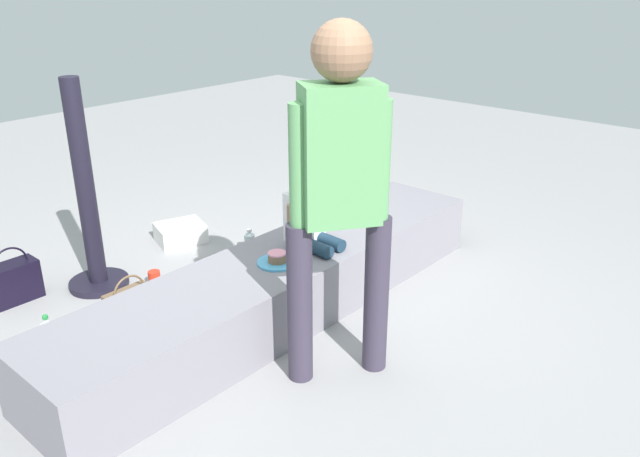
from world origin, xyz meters
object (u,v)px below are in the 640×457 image
Objects in this scene: child_seated at (307,211)px; party_cup_red at (154,279)px; handbag_black_leather at (14,281)px; cake_plate at (277,260)px; handbag_brown_canvas at (131,306)px; adult_standing at (340,178)px; cake_box_white at (180,233)px; water_bottle_far_side at (250,242)px; water_bottle_near_gift at (49,336)px; gift_bag at (335,217)px.

party_cup_red is (-0.49, 0.85, -0.53)m from child_seated.
cake_plate is at bearing -57.68° from handbag_black_leather.
party_cup_red is 0.44m from handbag_brown_canvas.
handbag_brown_canvas is at bearing 144.92° from child_seated.
cake_box_white is at bearing 75.86° from adult_standing.
child_seated is 4.83× the size of party_cup_red.
cake_plate is 2.24× the size of party_cup_red.
handbag_black_leather is (-0.65, 0.47, 0.08)m from party_cup_red.
water_bottle_near_gift is at bearing -174.83° from water_bottle_far_side.
water_bottle_near_gift is (-1.28, 0.62, -0.47)m from child_seated.
gift_bag is (1.34, 1.14, -0.88)m from adult_standing.
adult_standing is (-0.42, -0.58, 0.43)m from child_seated.
water_bottle_near_gift is at bearing -101.80° from handbag_black_leather.
water_bottle_far_side is at bearing 5.17° from water_bottle_near_gift.
handbag_brown_canvas is at bearing -66.93° from handbag_black_leather.
party_cup_red is (-1.41, 0.29, -0.07)m from gift_bag.
child_seated is at bearing 7.55° from cake_plate.
adult_standing reaches higher than handbag_brown_canvas.
water_bottle_near_gift is 2.26× the size of party_cup_red.
cake_plate is 0.99× the size of water_bottle_near_gift.
adult_standing is at bearing -69.34° from handbag_black_leather.
water_bottle_near_gift reaches higher than water_bottle_far_side.
handbag_black_leather is 1.18× the size of handbag_brown_canvas.
cake_plate is 1.23m from water_bottle_near_gift.
handbag_brown_canvas is (-0.34, -0.27, 0.05)m from party_cup_red.
adult_standing is 1.97m from gift_bag.
cake_plate is (-0.28, -0.04, -0.19)m from child_seated.
adult_standing is 1.72m from party_cup_red.
child_seated is 0.29× the size of adult_standing.
cake_plate reaches higher than handbag_brown_canvas.
cake_box_white is (0.54, 0.44, 0.02)m from party_cup_red.
adult_standing is 5.76× the size of handbag_brown_canvas.
child_seated is 1.50m from water_bottle_near_gift.
water_bottle_far_side is at bearing 63.86° from adult_standing.
handbag_black_leather is (-1.38, 0.56, 0.04)m from water_bottle_far_side.
adult_standing reaches higher than water_bottle_far_side.
child_seated is 1.12m from handbag_brown_canvas.
cake_box_white is at bearing 75.94° from cake_plate.
water_bottle_far_side is 0.62× the size of handbag_brown_canvas.
handbag_brown_canvas is (0.31, -0.74, -0.02)m from handbag_black_leather.
gift_bag is 1.14m from cake_box_white.
cake_plate is at bearing 75.67° from adult_standing.
child_seated is at bearing -35.08° from handbag_brown_canvas.
child_seated is 1.39m from cake_box_white.
adult_standing is 7.38× the size of water_bottle_near_gift.
adult_standing is at bearing -125.85° from child_seated.
cake_box_white is 1.19m from handbag_black_leather.
child_seated is at bearing -107.34° from water_bottle_far_side.
water_bottle_near_gift is at bearing 154.18° from child_seated.
gift_bag is at bearing 40.48° from adult_standing.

